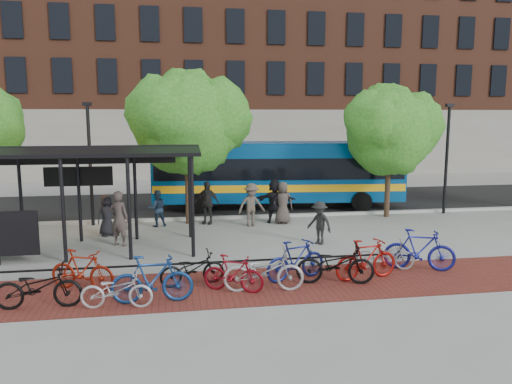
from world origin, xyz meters
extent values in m
plane|color=#9E9E99|center=(0.00, 0.00, 0.00)|extent=(160.00, 160.00, 0.00)
cube|color=black|center=(0.00, 8.00, 0.01)|extent=(160.00, 8.00, 0.01)
cube|color=#B7B7B2|center=(0.00, 4.00, 0.06)|extent=(160.00, 0.25, 0.12)
cube|color=maroon|center=(-2.00, -5.00, 0.00)|extent=(24.00, 3.00, 0.01)
cube|color=black|center=(-3.30, -4.10, 0.00)|extent=(12.00, 0.05, 0.95)
cube|color=brown|center=(10.00, 26.00, 10.00)|extent=(55.00, 14.00, 20.00)
cube|color=#7A664C|center=(-16.00, 40.00, 15.00)|extent=(22.00, 22.00, 30.00)
cylinder|color=black|center=(-9.00, 0.85, 1.65)|extent=(0.12, 0.12, 3.30)
cylinder|color=black|center=(-7.00, -1.85, 1.65)|extent=(0.12, 0.12, 3.30)
cylinder|color=black|center=(-7.00, 0.85, 1.65)|extent=(0.12, 0.12, 3.30)
cylinder|color=black|center=(-5.00, -1.85, 1.65)|extent=(0.12, 0.12, 3.30)
cylinder|color=black|center=(-5.00, 0.85, 1.65)|extent=(0.12, 0.12, 3.30)
cylinder|color=black|center=(-3.00, -1.85, 1.65)|extent=(0.12, 0.12, 3.30)
cylinder|color=black|center=(-3.00, 0.85, 1.65)|extent=(0.12, 0.12, 3.30)
cube|color=black|center=(-8.00, -1.20, 3.45)|extent=(10.60, 1.65, 0.29)
cube|color=black|center=(-8.00, 0.20, 3.45)|extent=(10.60, 1.65, 0.29)
cube|color=black|center=(-8.00, 0.90, 3.05)|extent=(9.00, 0.10, 0.40)
cube|color=black|center=(-7.00, 0.95, 2.40)|extent=(2.40, 0.12, 0.70)
cube|color=#FF7200|center=(-7.00, 1.03, 2.40)|extent=(2.20, 0.02, 0.55)
cylinder|color=#382619|center=(-3.00, 3.30, 1.26)|extent=(0.24, 0.24, 2.52)
sphere|color=#226F1D|center=(-3.00, 3.30, 4.20)|extent=(4.20, 4.20, 4.20)
sphere|color=#226F1D|center=(-1.95, 3.50, 4.50)|extent=(3.36, 3.36, 3.36)
sphere|color=#226F1D|center=(-3.84, 3.00, 4.60)|extent=(3.15, 3.15, 3.15)
sphere|color=#226F1D|center=(-2.90, 3.70, 5.00)|extent=(2.94, 2.94, 2.94)
cylinder|color=#382619|center=(6.00, 3.30, 1.14)|extent=(0.24, 0.24, 2.27)
sphere|color=#226F1D|center=(6.00, 3.30, 3.79)|extent=(3.80, 3.80, 3.80)
sphere|color=#226F1D|center=(6.95, 3.50, 4.09)|extent=(3.04, 3.04, 3.04)
sphere|color=#226F1D|center=(5.24, 3.00, 4.20)|extent=(2.85, 2.85, 2.85)
sphere|color=#226F1D|center=(6.10, 3.70, 4.59)|extent=(2.66, 2.66, 2.66)
cylinder|color=black|center=(-7.00, 3.60, 2.50)|extent=(0.14, 0.14, 5.00)
cube|color=black|center=(-7.00, 3.60, 5.05)|extent=(0.35, 0.20, 0.15)
cylinder|color=black|center=(9.00, 3.60, 2.50)|extent=(0.14, 0.14, 5.00)
cube|color=black|center=(9.00, 3.60, 5.05)|extent=(0.35, 0.20, 0.15)
cube|color=#07488A|center=(1.52, 6.25, 1.85)|extent=(12.36, 3.80, 2.79)
cube|color=black|center=(1.52, 6.25, 2.08)|extent=(12.12, 3.81, 1.01)
cube|color=yellow|center=(1.52, 6.25, 1.17)|extent=(12.24, 3.83, 0.35)
cube|color=#07488A|center=(1.52, 6.25, 3.19)|extent=(12.09, 3.51, 0.18)
cylinder|color=black|center=(-2.48, 5.31, 0.49)|extent=(1.00, 0.38, 0.97)
cylinder|color=black|center=(-2.22, 7.93, 0.49)|extent=(1.00, 0.38, 0.97)
cylinder|color=black|center=(5.27, 4.56, 0.49)|extent=(1.00, 0.38, 0.97)
cylinder|color=black|center=(5.52, 7.18, 0.49)|extent=(1.00, 0.38, 0.97)
imported|color=black|center=(-6.83, -5.72, 0.53)|extent=(2.04, 0.73, 1.07)
imported|color=maroon|center=(-6.02, -4.56, 0.55)|extent=(1.89, 1.15, 1.10)
imported|color=#B6B6B9|center=(-4.99, -6.02, 0.45)|extent=(1.78, 0.77, 0.91)
imported|color=navy|center=(-4.15, -5.81, 0.61)|extent=(2.02, 0.58, 1.22)
imported|color=black|center=(-3.13, -4.66, 0.47)|extent=(1.88, 0.98, 0.94)
imported|color=maroon|center=(-2.09, -5.35, 0.50)|extent=(1.70, 1.10, 0.99)
imported|color=#A8A8AB|center=(-1.30, -5.45, 0.56)|extent=(2.19, 0.93, 1.12)
imported|color=navy|center=(-0.24, -4.67, 0.58)|extent=(1.98, 1.17, 1.15)
imported|color=black|center=(0.75, -5.17, 0.56)|extent=(2.25, 1.14, 1.13)
imported|color=maroon|center=(1.73, -4.96, 0.59)|extent=(2.02, 0.92, 1.17)
imported|color=#9A9A9C|center=(2.65, -4.14, 0.45)|extent=(1.82, 1.07, 0.90)
imported|color=navy|center=(3.62, -4.40, 0.63)|extent=(2.15, 1.34, 1.25)
imported|color=black|center=(-6.16, 1.57, 0.81)|extent=(0.94, 0.83, 1.62)
imported|color=#493E3A|center=(-5.52, -0.03, 0.99)|extent=(0.86, 0.75, 1.98)
imported|color=#1C2E43|center=(-4.30, 2.92, 0.77)|extent=(0.86, 0.74, 1.53)
imported|color=brown|center=(-0.42, 2.33, 0.90)|extent=(1.30, 0.93, 1.81)
imported|color=#252525|center=(-2.22, 3.10, 0.91)|extent=(1.16, 0.84, 1.83)
imported|color=black|center=(0.68, 2.82, 0.95)|extent=(1.85, 1.11, 1.90)
imported|color=#443B36|center=(0.98, 2.63, 0.91)|extent=(0.92, 0.63, 1.81)
imported|color=black|center=(1.54, -0.97, 0.78)|extent=(1.07, 1.15, 1.56)
camera|label=1|loc=(-3.54, -17.86, 4.61)|focal=35.00mm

